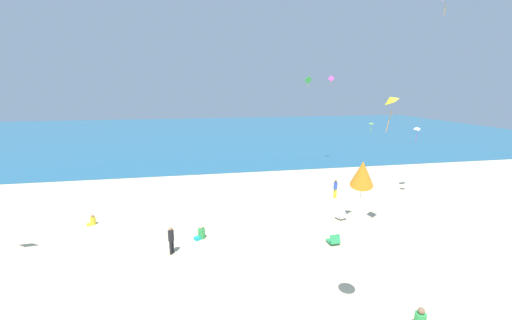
# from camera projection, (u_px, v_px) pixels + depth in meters

# --- Properties ---
(ground_plane) EXTENTS (120.00, 120.00, 0.00)m
(ground_plane) POSITION_uv_depth(u_px,v_px,m) (253.00, 214.00, 21.32)
(ground_plane) COLOR beige
(ocean_water) EXTENTS (120.00, 60.00, 0.05)m
(ocean_water) POSITION_uv_depth(u_px,v_px,m) (215.00, 132.00, 60.23)
(ocean_water) COLOR #236084
(ocean_water) RESTS_ON ground_plane
(beach_chair_far_left) EXTENTS (0.62, 0.71, 0.60)m
(beach_chair_far_left) POSITION_uv_depth(u_px,v_px,m) (334.00, 240.00, 17.08)
(beach_chair_far_left) COLOR #2D9956
(beach_chair_far_left) RESTS_ON ground_plane
(beach_chair_far_right) EXTENTS (0.72, 0.76, 0.59)m
(beach_chair_far_right) POSITION_uv_depth(u_px,v_px,m) (341.00, 216.00, 20.32)
(beach_chair_far_right) COLOR white
(beach_chair_far_right) RESTS_ON ground_plane
(person_0) EXTENTS (0.60, 0.51, 0.67)m
(person_0) POSITION_uv_depth(u_px,v_px,m) (92.00, 221.00, 19.54)
(person_0) COLOR yellow
(person_0) RESTS_ON ground_plane
(person_1) EXTENTS (0.72, 0.63, 0.81)m
(person_1) POSITION_uv_depth(u_px,v_px,m) (201.00, 233.00, 17.74)
(person_1) COLOR green
(person_1) RESTS_ON ground_plane
(person_2) EXTENTS (0.41, 0.41, 1.48)m
(person_2) POSITION_uv_depth(u_px,v_px,m) (171.00, 238.00, 15.97)
(person_2) COLOR black
(person_2) RESTS_ON ground_plane
(person_3) EXTENTS (0.38, 0.38, 1.43)m
(person_3) POSITION_uv_depth(u_px,v_px,m) (335.00, 188.00, 24.22)
(person_3) COLOR yellow
(person_3) RESTS_ON ground_plane
(kite_lime) EXTENTS (0.46, 0.48, 0.95)m
(kite_lime) POSITION_uv_depth(u_px,v_px,m) (371.00, 124.00, 31.24)
(kite_lime) COLOR #99DB33
(kite_orange) EXTENTS (1.08, 1.17, 1.33)m
(kite_orange) POSITION_uv_depth(u_px,v_px,m) (362.00, 173.00, 9.67)
(kite_orange) COLOR orange
(kite_yellow) EXTENTS (0.89, 0.99, 1.96)m
(kite_yellow) POSITION_uv_depth(u_px,v_px,m) (390.00, 100.00, 16.21)
(kite_yellow) COLOR yellow
(kite_green) EXTENTS (0.87, 0.36, 1.12)m
(kite_green) POSITION_uv_depth(u_px,v_px,m) (308.00, 80.00, 32.83)
(kite_green) COLOR green
(kite_magenta) EXTENTS (0.66, 0.29, 1.00)m
(kite_magenta) POSITION_uv_depth(u_px,v_px,m) (331.00, 79.00, 33.16)
(kite_magenta) COLOR #DB3DA8
(kite_white) EXTENTS (0.47, 0.38, 1.21)m
(kite_white) POSITION_uv_depth(u_px,v_px,m) (418.00, 129.00, 23.02)
(kite_white) COLOR white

